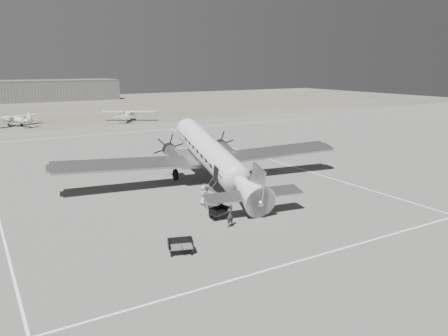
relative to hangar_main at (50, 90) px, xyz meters
The scene contains 14 objects.
ground 120.15m from the hangar_main, 92.39° to the right, with size 260.00×260.00×0.00m, color slate.
taxi_line_near 134.13m from the hangar_main, 92.14° to the right, with size 60.00×0.15×0.01m, color white.
taxi_line_right 120.25m from the hangar_main, 86.66° to the right, with size 0.15×80.00×0.01m, color white.
taxi_line_horizon 80.22m from the hangar_main, 93.58° to the right, with size 90.00×0.15×0.01m, color white.
grass_infield 25.71m from the hangar_main, 101.31° to the right, with size 260.00×90.00×0.01m, color #676557.
hangar_main is the anchor object (origin of this frame).
dc3_airliner 117.43m from the hangar_main, 92.36° to the right, with size 28.97×20.10×5.52m, color #A7A7A9, non-canonical shape.
light_plane_left 64.23m from the hangar_main, 104.74° to the right, with size 10.47×8.49×2.17m, color silver, non-canonical shape.
light_plane_right 65.19m from the hangar_main, 86.07° to the right, with size 11.00×8.93×2.28m, color silver, non-canonical shape.
baggage_cart_near 125.54m from the hangar_main, 93.97° to the right, with size 1.51×1.06×0.85m, color #4E4E4E, non-canonical shape.
baggage_cart_far 130.26m from the hangar_main, 96.13° to the right, with size 1.59×1.12×0.90m, color #4E4E4E, non-canonical shape.
ground_crew 127.48m from the hangar_main, 94.03° to the right, with size 0.62×0.41×1.70m, color #323232.
ramp_agent 122.89m from the hangar_main, 93.88° to the right, with size 0.94×0.73×1.94m, color #AFAFAC.
passenger 122.07m from the hangar_main, 93.86° to the right, with size 0.79×0.52×1.62m, color silver.
Camera 1 is at (-19.17, -32.09, 11.16)m, focal length 35.00 mm.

